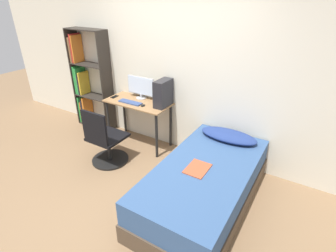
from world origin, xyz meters
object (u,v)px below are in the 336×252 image
Objects in this scene: office_chair at (106,143)px; pc_tower at (163,93)px; bookshelf at (86,83)px; keyboard at (130,102)px; monitor at (141,87)px; bed at (204,185)px.

office_chair is 2.19× the size of pc_tower.
bookshelf is 1.26m from keyboard.
bed is at bearing -29.83° from monitor.
bookshelf is 2.00× the size of office_chair.
office_chair is 1.74× the size of monitor.
bookshelf is at bearing 178.35° from pc_tower.
bed is 1.99m from monitor.
bookshelf is 0.89× the size of bed.
keyboard is at bearing 89.86° from office_chair.
monitor reaches higher than bed.
pc_tower reaches higher than keyboard.
office_chair is at bearing -90.14° from keyboard.
pc_tower reaches higher than bed.
bed is 3.91× the size of monitor.
bookshelf is 1.27m from monitor.
pc_tower is (0.52, 0.81, 0.65)m from office_chair.
keyboard is (0.00, 0.64, 0.45)m from office_chair.
keyboard is (-1.64, 0.66, 0.52)m from bed.
bed is 4.92× the size of pc_tower.
monitor is (1.26, 0.04, 0.13)m from bookshelf.
bookshelf is 1.59m from office_chair.
monitor is 0.33m from keyboard.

